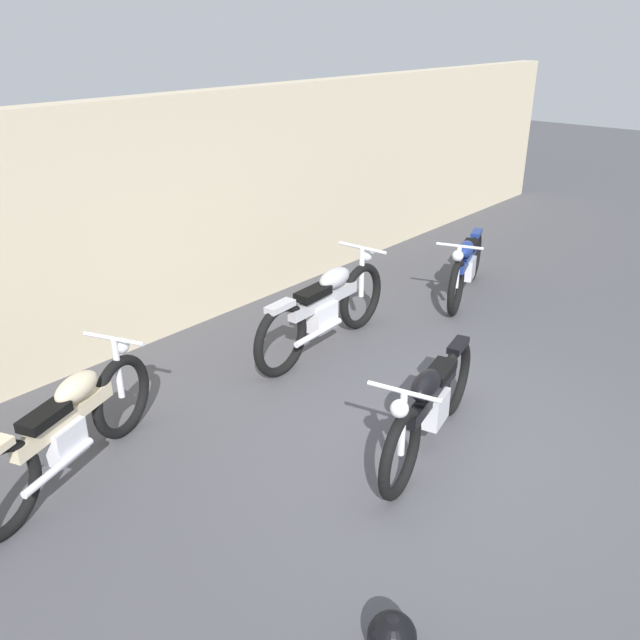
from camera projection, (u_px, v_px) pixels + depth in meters
The scene contains 7 objects.
ground_plane at pixel (446, 452), 5.54m from camera, with size 40.00×40.00×0.00m, color #47474C.
building_wall at pixel (159, 220), 7.24m from camera, with size 18.00×0.30×2.61m, color beige.
helmet at pixel (392, 637), 3.71m from camera, with size 0.28×0.28×0.28m, color black.
motorcycle_black at pixel (430, 405), 5.40m from camera, with size 1.99×0.69×0.91m.
motorcycle_blue at pixel (466, 265), 8.52m from camera, with size 1.91×0.85×0.89m.
motorcycle_cream at pixel (68, 429), 5.06m from camera, with size 1.99×0.91×0.93m.
motorcycle_silver at pixel (325, 308), 7.11m from camera, with size 2.22×0.62×1.00m.
Camera 1 is at (-4.17, -2.21, 3.28)m, focal length 37.12 mm.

